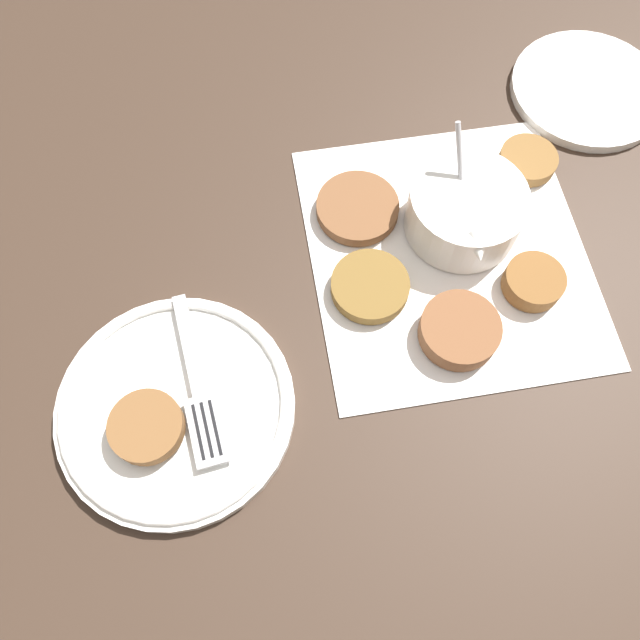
% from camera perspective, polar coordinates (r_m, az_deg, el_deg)
% --- Properties ---
extents(ground_plane, '(4.00, 4.00, 0.00)m').
position_cam_1_polar(ground_plane, '(0.63, 12.98, 5.95)').
color(ground_plane, '#38281E').
extents(napkin, '(0.31, 0.29, 0.00)m').
position_cam_1_polar(napkin, '(0.62, 11.65, 5.86)').
color(napkin, white).
rests_on(napkin, ground_plane).
extents(sauce_bowl, '(0.12, 0.11, 0.10)m').
position_cam_1_polar(sauce_bowl, '(0.62, 13.11, 9.55)').
color(sauce_bowl, white).
rests_on(sauce_bowl, napkin).
extents(fritter_0, '(0.07, 0.07, 0.02)m').
position_cam_1_polar(fritter_0, '(0.58, 12.63, -0.93)').
color(fritter_0, brown).
rests_on(fritter_0, napkin).
extents(fritter_1, '(0.07, 0.07, 0.01)m').
position_cam_1_polar(fritter_1, '(0.59, 4.59, 3.08)').
color(fritter_1, brown).
rests_on(fritter_1, napkin).
extents(fritter_2, '(0.06, 0.06, 0.02)m').
position_cam_1_polar(fritter_2, '(0.62, 18.93, 3.32)').
color(fritter_2, brown).
rests_on(fritter_2, napkin).
extents(fritter_3, '(0.06, 0.06, 0.01)m').
position_cam_1_polar(fritter_3, '(0.70, 18.47, 13.69)').
color(fritter_3, brown).
rests_on(fritter_3, napkin).
extents(fritter_4, '(0.08, 0.08, 0.01)m').
position_cam_1_polar(fritter_4, '(0.63, 3.45, 10.18)').
color(fritter_4, brown).
rests_on(fritter_4, napkin).
extents(serving_plate, '(0.21, 0.21, 0.02)m').
position_cam_1_polar(serving_plate, '(0.56, -13.09, -7.75)').
color(serving_plate, white).
rests_on(serving_plate, ground_plane).
extents(fritter_on_plate, '(0.06, 0.06, 0.01)m').
position_cam_1_polar(fritter_on_plate, '(0.54, -15.59, -9.40)').
color(fritter_on_plate, brown).
rests_on(fritter_on_plate, serving_plate).
extents(fork, '(0.16, 0.05, 0.00)m').
position_cam_1_polar(fork, '(0.54, -10.94, -6.77)').
color(fork, silver).
rests_on(fork, serving_plate).
extents(extra_saucer, '(0.17, 0.17, 0.01)m').
position_cam_1_polar(extra_saucer, '(0.79, 23.26, 18.80)').
color(extra_saucer, white).
rests_on(extra_saucer, ground_plane).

